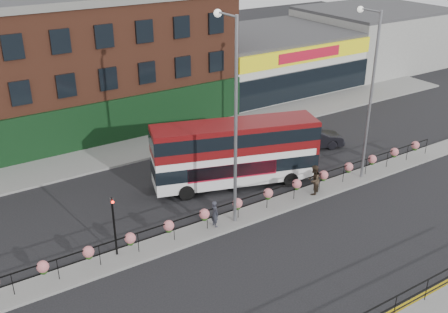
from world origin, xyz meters
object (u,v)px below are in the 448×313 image
pedestrian_b (314,180)px  double_decker_bus (236,147)px  car (312,138)px  lamp_column_west (233,105)px  pedestrian_a (215,214)px  lamp_column_east (369,82)px

pedestrian_b → double_decker_bus: bearing=-81.6°
car → pedestrian_b: bearing=159.6°
double_decker_bus → lamp_column_west: (-2.60, -3.52, 4.23)m
car → pedestrian_a: 12.96m
pedestrian_b → lamp_column_west: lamp_column_west is taller
pedestrian_a → car: bearing=-65.6°
car → lamp_column_east: lamp_column_east is taller
double_decker_bus → lamp_column_east: 8.91m
double_decker_bus → pedestrian_b: double_decker_bus is taller
lamp_column_east → lamp_column_west: bearing=-180.0°
car → pedestrian_a: bearing=135.5°
car → double_decker_bus: bearing=123.3°
lamp_column_west → lamp_column_east: size_ratio=1.06×
pedestrian_b → lamp_column_east: bearing=153.1°
double_decker_bus → pedestrian_a: double_decker_bus is taller
double_decker_bus → pedestrian_b: (3.09, -3.79, -1.46)m
pedestrian_a → lamp_column_east: bearing=-89.7°
pedestrian_a → lamp_column_west: (1.20, 0.13, 5.85)m
double_decker_bus → car: size_ratio=2.20×
double_decker_bus → car: double_decker_bus is taller
car → pedestrian_b: pedestrian_b is taller
double_decker_bus → lamp_column_east: size_ratio=1.00×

